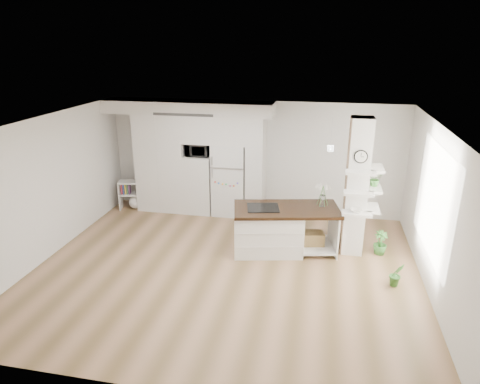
% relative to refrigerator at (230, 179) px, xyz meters
% --- Properties ---
extents(floor, '(7.00, 6.00, 0.01)m').
position_rel_refrigerator_xyz_m(floor, '(0.53, -2.68, -0.88)').
color(floor, tan).
rests_on(floor, ground).
extents(room, '(7.04, 6.04, 2.72)m').
position_rel_refrigerator_xyz_m(room, '(0.53, -2.68, 0.98)').
color(room, white).
rests_on(room, ground).
extents(cabinet_wall, '(4.00, 0.71, 2.70)m').
position_rel_refrigerator_xyz_m(cabinet_wall, '(-0.92, -0.01, 0.63)').
color(cabinet_wall, white).
rests_on(cabinet_wall, floor).
extents(refrigerator, '(0.78, 0.69, 1.75)m').
position_rel_refrigerator_xyz_m(refrigerator, '(0.00, 0.00, 0.00)').
color(refrigerator, white).
rests_on(refrigerator, floor).
extents(column, '(0.69, 0.90, 2.70)m').
position_rel_refrigerator_xyz_m(column, '(2.90, -1.55, 0.48)').
color(column, silver).
rests_on(column, floor).
extents(window, '(0.00, 2.40, 2.40)m').
position_rel_refrigerator_xyz_m(window, '(4.00, -2.38, 0.62)').
color(window, white).
rests_on(window, room).
extents(pendant_light, '(0.12, 0.12, 0.10)m').
position_rel_refrigerator_xyz_m(pendant_light, '(2.23, -2.53, 1.24)').
color(pendant_light, white).
rests_on(pendant_light, room).
extents(kitchen_island, '(2.20, 1.37, 1.49)m').
position_rel_refrigerator_xyz_m(kitchen_island, '(1.29, -1.75, -0.40)').
color(kitchen_island, white).
rests_on(kitchen_island, floor).
extents(bookshelf, '(0.67, 0.48, 0.72)m').
position_rel_refrigerator_xyz_m(bookshelf, '(-2.45, -0.18, -0.56)').
color(bookshelf, white).
rests_on(bookshelf, floor).
extents(floor_plant_a, '(0.28, 0.25, 0.44)m').
position_rel_refrigerator_xyz_m(floor_plant_a, '(3.52, -2.65, -0.66)').
color(floor_plant_a, '#3E8234').
rests_on(floor_plant_a, floor).
extents(floor_plant_b, '(0.34, 0.34, 0.48)m').
position_rel_refrigerator_xyz_m(floor_plant_b, '(3.37, -1.49, -0.63)').
color(floor_plant_b, '#3E8234').
rests_on(floor_plant_b, floor).
extents(microwave, '(0.54, 0.37, 0.30)m').
position_rel_refrigerator_xyz_m(microwave, '(-0.75, -0.06, 0.69)').
color(microwave, '#2D2D2D').
rests_on(microwave, cabinet_wall).
extents(shelf_plant, '(0.27, 0.23, 0.30)m').
position_rel_refrigerator_xyz_m(shelf_plant, '(3.15, -1.38, 0.65)').
color(shelf_plant, '#3E8234').
rests_on(shelf_plant, column).
extents(decor_bowl, '(0.22, 0.22, 0.05)m').
position_rel_refrigerator_xyz_m(decor_bowl, '(2.82, -1.78, 0.13)').
color(decor_bowl, white).
rests_on(decor_bowl, column).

